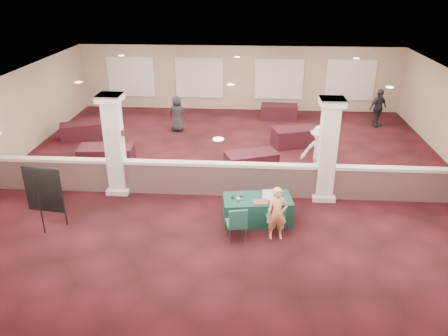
# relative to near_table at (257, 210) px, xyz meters

# --- Properties ---
(ground) EXTENTS (16.00, 16.00, 0.00)m
(ground) POSITION_rel_near_table_xyz_m (-0.93, 3.05, -0.36)
(ground) COLOR #3E0F17
(ground) RESTS_ON ground
(wall_back) EXTENTS (16.00, 0.04, 3.20)m
(wall_back) POSITION_rel_near_table_xyz_m (-0.93, 11.05, 1.24)
(wall_back) COLOR gray
(wall_back) RESTS_ON ground
(wall_front) EXTENTS (16.00, 0.04, 3.20)m
(wall_front) POSITION_rel_near_table_xyz_m (-0.93, -4.95, 1.24)
(wall_front) COLOR gray
(wall_front) RESTS_ON ground
(wall_left) EXTENTS (0.04, 16.00, 3.20)m
(wall_left) POSITION_rel_near_table_xyz_m (-8.93, 3.05, 1.24)
(wall_left) COLOR gray
(wall_left) RESTS_ON ground
(ceiling) EXTENTS (16.00, 16.00, 0.02)m
(ceiling) POSITION_rel_near_table_xyz_m (-0.93, 3.05, 2.84)
(ceiling) COLOR white
(ceiling) RESTS_ON wall_back
(partition_wall) EXTENTS (15.60, 0.28, 1.10)m
(partition_wall) POSITION_rel_near_table_xyz_m (-0.93, 1.55, 0.20)
(partition_wall) COLOR brown
(partition_wall) RESTS_ON ground
(column_left) EXTENTS (0.72, 0.72, 3.20)m
(column_left) POSITION_rel_near_table_xyz_m (-4.43, 1.55, 1.27)
(column_left) COLOR beige
(column_left) RESTS_ON ground
(column_right) EXTENTS (0.72, 0.72, 3.20)m
(column_right) POSITION_rel_near_table_xyz_m (2.07, 1.55, 1.27)
(column_right) COLOR beige
(column_right) RESTS_ON ground
(sconce_left) EXTENTS (0.12, 0.12, 0.18)m
(sconce_left) POSITION_rel_near_table_xyz_m (-4.71, 1.55, 1.64)
(sconce_left) COLOR brown
(sconce_left) RESTS_ON column_left
(sconce_right) EXTENTS (0.12, 0.12, 0.18)m
(sconce_right) POSITION_rel_near_table_xyz_m (-4.15, 1.55, 1.64)
(sconce_right) COLOR brown
(sconce_right) RESTS_ON column_left
(near_table) EXTENTS (2.01, 1.19, 0.73)m
(near_table) POSITION_rel_near_table_xyz_m (0.00, 0.00, 0.00)
(near_table) COLOR #103C2D
(near_table) RESTS_ON ground
(conf_chair_main) EXTENTS (0.54, 0.54, 0.96)m
(conf_chair_main) POSITION_rel_near_table_xyz_m (0.49, -0.65, 0.20)
(conf_chair_main) COLOR #216255
(conf_chair_main) RESTS_ON ground
(conf_chair_side) EXTENTS (0.61, 0.61, 1.01)m
(conf_chair_side) POSITION_rel_near_table_xyz_m (-0.53, -1.09, 0.23)
(conf_chair_side) COLOR #216255
(conf_chair_side) RESTS_ON ground
(easel_board) EXTENTS (1.07, 0.59, 1.83)m
(easel_board) POSITION_rel_near_table_xyz_m (-5.72, -0.75, 0.80)
(easel_board) COLOR black
(easel_board) RESTS_ON ground
(woman) EXTENTS (0.56, 0.41, 1.47)m
(woman) POSITION_rel_near_table_xyz_m (0.51, -0.83, 0.37)
(woman) COLOR #FBAE6D
(woman) RESTS_ON ground
(far_table_front_left) EXTENTS (2.00, 1.14, 0.78)m
(far_table_front_left) POSITION_rel_near_table_xyz_m (-5.43, 3.45, 0.02)
(far_table_front_left) COLOR black
(far_table_front_left) RESTS_ON ground
(far_table_front_center) EXTENTS (1.98, 1.47, 0.72)m
(far_table_front_center) POSITION_rel_near_table_xyz_m (-0.20, 3.35, -0.00)
(far_table_front_center) COLOR black
(far_table_front_center) RESTS_ON ground
(far_table_front_right) EXTENTS (2.01, 1.42, 0.74)m
(far_table_front_right) POSITION_rel_near_table_xyz_m (1.57, 6.05, 0.01)
(far_table_front_right) COLOR black
(far_table_front_right) RESTS_ON ground
(far_table_back_left) EXTENTS (1.85, 1.37, 0.67)m
(far_table_back_left) POSITION_rel_near_table_xyz_m (-7.43, 6.25, -0.03)
(far_table_back_left) COLOR black
(far_table_back_left) RESTS_ON ground
(far_table_back_center) EXTENTS (1.76, 0.95, 0.70)m
(far_table_back_center) POSITION_rel_near_table_xyz_m (1.07, 9.55, -0.02)
(far_table_back_center) COLOR black
(far_table_back_center) RESTS_ON ground
(far_table_back_right) EXTENTS (1.65, 0.87, 0.66)m
(far_table_back_right) POSITION_rel_near_table_xyz_m (1.57, 6.25, -0.03)
(far_table_back_right) COLOR black
(far_table_back_right) RESTS_ON ground
(attendee_a) EXTENTS (1.03, 0.88, 1.87)m
(attendee_a) POSITION_rel_near_table_xyz_m (-6.09, 6.51, 0.57)
(attendee_a) COLOR black
(attendee_a) RESTS_ON ground
(attendee_b) EXTENTS (1.30, 0.88, 1.86)m
(attendee_b) POSITION_rel_near_table_xyz_m (2.07, 3.05, 0.57)
(attendee_b) COLOR beige
(attendee_b) RESTS_ON ground
(attendee_c) EXTENTS (1.11, 0.96, 1.72)m
(attendee_c) POSITION_rel_near_table_xyz_m (5.47, 8.78, 0.50)
(attendee_c) COLOR black
(attendee_c) RESTS_ON ground
(attendee_d) EXTENTS (0.85, 0.58, 1.57)m
(attendee_d) POSITION_rel_near_table_xyz_m (-3.51, 7.53, 0.42)
(attendee_d) COLOR black
(attendee_d) RESTS_ON ground
(laptop_base) EXTENTS (0.36, 0.27, 0.02)m
(laptop_base) POSITION_rel_near_table_xyz_m (0.30, -0.01, 0.37)
(laptop_base) COLOR silver
(laptop_base) RESTS_ON near_table
(laptop_screen) EXTENTS (0.33, 0.06, 0.22)m
(laptop_screen) POSITION_rel_near_table_xyz_m (0.29, 0.10, 0.49)
(laptop_screen) COLOR silver
(laptop_screen) RESTS_ON near_table
(screen_glow) EXTENTS (0.30, 0.04, 0.19)m
(screen_glow) POSITION_rel_near_table_xyz_m (0.29, 0.10, 0.48)
(screen_glow) COLOR silver
(screen_glow) RESTS_ON near_table
(knitting) EXTENTS (0.44, 0.35, 0.03)m
(knitting) POSITION_rel_near_table_xyz_m (0.08, -0.24, 0.38)
(knitting) COLOR #B83E1D
(knitting) RESTS_ON near_table
(yarn_cream) EXTENTS (0.11, 0.11, 0.11)m
(yarn_cream) POSITION_rel_near_table_xyz_m (-0.53, -0.17, 0.42)
(yarn_cream) COLOR beige
(yarn_cream) RESTS_ON near_table
(yarn_red) EXTENTS (0.10, 0.10, 0.10)m
(yarn_red) POSITION_rel_near_table_xyz_m (-0.70, -0.04, 0.41)
(yarn_red) COLOR #5B1217
(yarn_red) RESTS_ON near_table
(yarn_grey) EXTENTS (0.10, 0.10, 0.10)m
(yarn_grey) POSITION_rel_near_table_xyz_m (-0.46, 0.06, 0.42)
(yarn_grey) COLOR #525257
(yarn_grey) RESTS_ON near_table
(scissors) EXTENTS (0.12, 0.05, 0.01)m
(scissors) POSITION_rel_near_table_xyz_m (0.68, -0.19, 0.37)
(scissors) COLOR red
(scissors) RESTS_ON near_table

